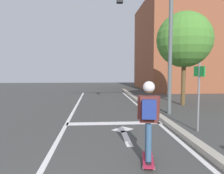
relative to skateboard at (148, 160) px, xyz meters
name	(u,v)px	position (x,y,z in m)	size (l,w,h in m)	color
lane_line_center	(67,123)	(-2.01, 3.47, -0.07)	(0.12, 20.00, 0.01)	silver
lane_line_curbside	(156,121)	(1.12, 3.47, -0.07)	(0.12, 20.00, 0.01)	silver
stop_bar	(115,123)	(-0.37, 3.30, -0.07)	(3.29, 0.40, 0.01)	silver
lane_arrow_stem	(126,138)	(-0.21, 1.64, -0.07)	(0.16, 1.40, 0.01)	silver
lane_arrow_head	(123,129)	(-0.21, 2.49, -0.07)	(0.56, 0.44, 0.01)	silver
curb_strip	(163,119)	(1.37, 3.47, 0.00)	(0.24, 24.00, 0.14)	#A59D8C
skateboard	(148,160)	(0.00, 0.00, 0.00)	(0.36, 0.86, 0.09)	#B01F3A
skater	(149,111)	(0.00, -0.02, 0.96)	(0.42, 0.59, 1.53)	#335677
traffic_signal_mast	(149,23)	(1.13, 4.80, 3.61)	(4.23, 0.34, 5.43)	#545C5C
street_sign_post	(199,87)	(2.00, 2.13, 1.27)	(0.15, 0.44, 2.03)	slate
roadside_tree	(184,40)	(3.48, 6.99, 3.27)	(2.81, 2.81, 4.76)	brown
building_block	(193,47)	(8.10, 16.41, 3.87)	(9.65, 8.37, 7.88)	brown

